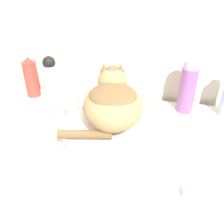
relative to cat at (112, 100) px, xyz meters
The scene contains 9 objects.
wall_back 0.42m from the cat, 90.57° to the left, with size 8.00×0.05×2.40m.
vanity_counter 0.53m from the cat, 121.77° to the left, with size 1.25×0.54×0.81m.
sink_basin 0.10m from the cat, 72.09° to the right, with size 0.37×0.37×0.05m.
cat is the anchor object (origin of this frame).
faucet 0.21m from the cat, behind, with size 0.13×0.06×0.13m.
lotion_bottle_white 0.38m from the cat, 146.51° to the left, with size 0.06×0.06×0.19m.
spray_bottle_trigger 0.47m from the cat, 153.07° to the left, with size 0.06×0.06×0.18m.
mouthwash_bottle 0.33m from the cat, 39.43° to the left, with size 0.06×0.06×0.21m.
cream_tube 0.40m from the cat, 36.07° to the right, with size 0.15×0.05×0.03m.
Camera 1 is at (0.15, -0.41, 1.31)m, focal length 38.00 mm.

